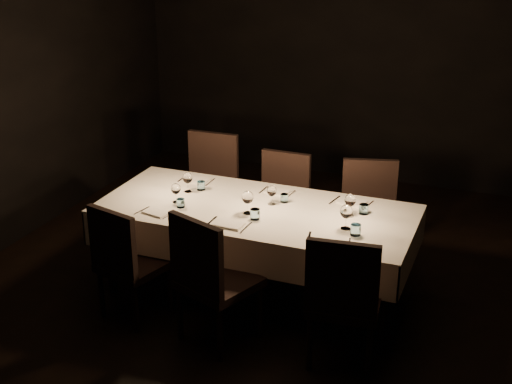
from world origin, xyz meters
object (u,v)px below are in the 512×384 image
at_px(chair_near_center, 210,275).
at_px(chair_far_left, 209,184).
at_px(chair_far_center, 281,201).
at_px(dining_table, 256,217).
at_px(chair_far_right, 369,213).
at_px(chair_near_left, 125,258).
at_px(chair_near_right, 344,296).

distance_m(chair_near_center, chair_far_left, 1.81).
bearing_deg(chair_far_center, dining_table, -84.93).
xyz_separation_m(chair_far_left, chair_far_right, (1.56, -0.08, -0.02)).
height_order(dining_table, chair_far_right, chair_far_right).
xyz_separation_m(chair_near_left, chair_far_right, (1.53, 1.48, 0.02)).
xyz_separation_m(chair_far_left, chair_far_center, (0.75, -0.06, -0.04)).
distance_m(chair_near_left, chair_far_right, 2.13).
distance_m(chair_far_center, chair_far_right, 0.81).
bearing_deg(dining_table, chair_far_left, 134.24).
relative_size(chair_near_left, chair_far_right, 0.97).
bearing_deg(chair_near_right, chair_near_left, -5.78).
distance_m(chair_near_right, chair_far_left, 2.32).
relative_size(chair_near_center, chair_far_center, 1.08).
xyz_separation_m(chair_near_center, chair_far_center, (-0.02, 1.57, -0.04)).
bearing_deg(chair_far_right, chair_far_center, 163.78).
distance_m(chair_near_right, chair_far_center, 1.78).
bearing_deg(chair_far_center, chair_near_right, -55.74).
bearing_deg(chair_far_center, chair_far_left, 176.32).
height_order(chair_far_left, chair_far_right, chair_far_left).
relative_size(dining_table, chair_far_center, 2.65).
bearing_deg(chair_near_right, dining_table, -44.38).
bearing_deg(chair_near_left, chair_far_right, -120.95).
distance_m(chair_far_left, chair_far_center, 0.75).
bearing_deg(chair_near_right, chair_far_right, -89.45).
xyz_separation_m(dining_table, chair_near_left, (-0.78, -0.74, -0.16)).
bearing_deg(chair_far_right, chair_near_right, -98.64).
bearing_deg(chair_far_center, chair_near_left, -114.62).
bearing_deg(chair_near_center, chair_far_right, -95.85).
distance_m(dining_table, chair_near_right, 1.18).
bearing_deg(chair_near_left, chair_near_right, -164.91).
height_order(chair_near_right, chair_far_left, chair_far_left).
relative_size(chair_far_center, chair_far_right, 0.97).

